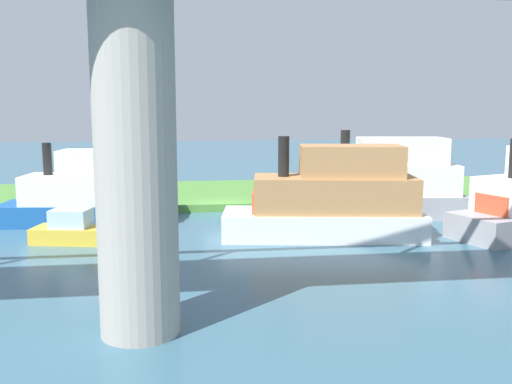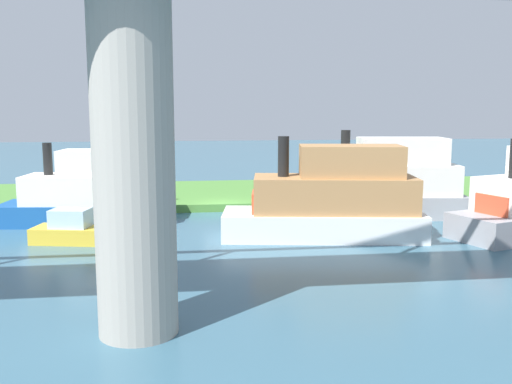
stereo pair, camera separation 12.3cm
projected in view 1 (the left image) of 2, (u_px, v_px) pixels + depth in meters
The scene contains 9 objects.
ground_plane at pixel (224, 212), 36.09m from camera, with size 160.00×160.00×0.00m, color #386075.
grassy_bank at pixel (217, 194), 41.93m from camera, with size 80.00×12.00×0.50m, color #4C8438.
bridge_pylon at pixel (136, 162), 15.96m from camera, with size 2.32×2.32×10.14m, color #9E998E.
person_on_bank at pixel (164, 191), 37.17m from camera, with size 0.46×0.46×1.39m.
mooring_post at pixel (267, 193), 37.38m from camera, with size 0.20×0.20×0.99m, color brown.
motorboat_red at pixel (330, 201), 28.69m from camera, with size 10.54×4.92×5.18m.
houseboat_blue at pixel (384, 184), 34.59m from camera, with size 10.68×4.86×5.26m.
pontoon_yellow at pixel (82, 231), 27.79m from camera, with size 5.29×2.81×1.67m.
motorboat_white at pixel (87, 194), 32.11m from camera, with size 9.40×4.10×4.65m.
Camera 1 is at (2.79, 35.46, 6.58)m, focal length 39.62 mm.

